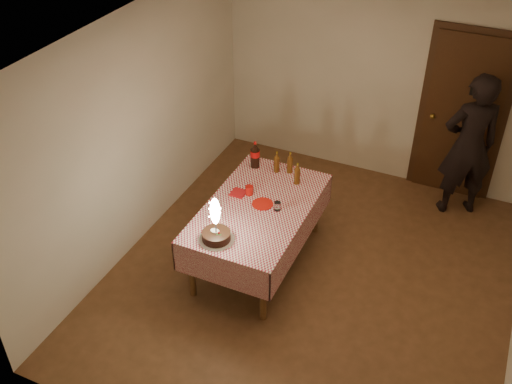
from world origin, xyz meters
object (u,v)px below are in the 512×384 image
dining_table (258,214)px  amber_bottle_right (297,174)px  clear_cup (277,206)px  birthday_cake (216,230)px  amber_bottle_left (277,162)px  amber_bottle_mid (290,163)px  red_cup (249,190)px  photographer (469,146)px  red_plate (263,204)px  cola_bottle (255,155)px

dining_table → amber_bottle_right: bearing=69.0°
dining_table → clear_cup: 0.25m
birthday_cake → amber_bottle_right: birthday_cake is taller
amber_bottle_left → amber_bottle_mid: 0.15m
dining_table → red_cup: bearing=137.7°
dining_table → red_cup: red_cup is taller
dining_table → clear_cup: clear_cup is taller
red_cup → amber_bottle_right: 0.55m
amber_bottle_right → dining_table: bearing=-111.0°
dining_table → clear_cup: size_ratio=19.11×
amber_bottle_left → photographer: photographer is taller
dining_table → birthday_cake: (-0.14, -0.64, 0.22)m
dining_table → amber_bottle_mid: (0.06, 0.72, 0.22)m
clear_cup → red_cup: bearing=161.4°
birthday_cake → amber_bottle_right: bearing=73.4°
amber_bottle_mid → red_plate: bearing=-92.7°
red_plate → amber_bottle_right: bearing=69.8°
amber_bottle_left → photographer: bearing=32.1°
birthday_cake → amber_bottle_mid: 1.38m
red_cup → red_plate: bearing=-27.4°
cola_bottle → amber_bottle_left: cola_bottle is taller
clear_cup → amber_bottle_right: amber_bottle_right is taller
amber_bottle_left → birthday_cake: bearing=-92.9°
clear_cup → amber_bottle_left: size_ratio=0.35×
red_plate → clear_cup: size_ratio=2.44×
cola_bottle → photographer: size_ratio=0.18×
red_plate → clear_cup: 0.18m
red_plate → cola_bottle: 0.73m
dining_table → birthday_cake: 0.69m
cola_bottle → red_cup: bearing=-72.0°
birthday_cake → cola_bottle: size_ratio=1.52×
red_plate → cola_bottle: (-0.36, 0.61, 0.15)m
amber_bottle_left → cola_bottle: bearing=-178.5°
amber_bottle_left → amber_bottle_mid: size_ratio=1.00×
cola_bottle → photographer: bearing=29.0°
dining_table → cola_bottle: size_ratio=5.42×
clear_cup → red_plate: bearing=172.6°
dining_table → amber_bottle_mid: bearing=85.3°
amber_bottle_left → amber_bottle_mid: same height
dining_table → photographer: photographer is taller
red_cup → photographer: 2.59m
birthday_cake → amber_bottle_right: size_ratio=1.89×
photographer → dining_table: bearing=-134.2°
birthday_cake → red_cup: (-0.03, 0.80, -0.07)m
dining_table → cola_bottle: bearing=116.8°
dining_table → photographer: size_ratio=0.97×
amber_bottle_right → amber_bottle_left: bearing=156.9°
cola_bottle → amber_bottle_left: bearing=1.5°
photographer → amber_bottle_right: bearing=-140.7°
clear_cup → amber_bottle_left: bearing=113.6°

